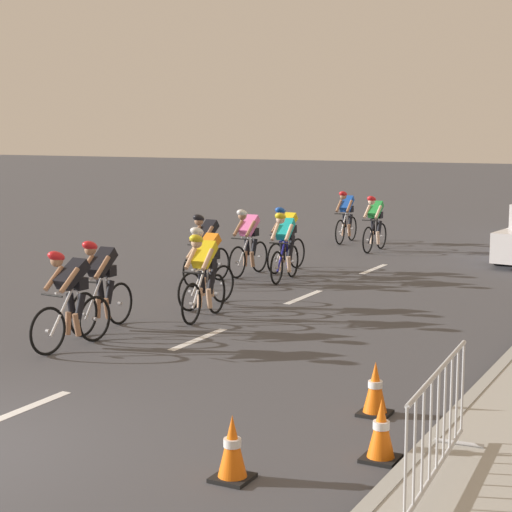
{
  "coord_description": "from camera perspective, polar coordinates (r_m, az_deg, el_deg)",
  "views": [
    {
      "loc": [
        7.15,
        -6.07,
        3.3
      ],
      "look_at": [
        0.05,
        7.46,
        1.1
      ],
      "focal_mm": 62.02,
      "sensor_mm": 36.0,
      "label": 1
    }
  ],
  "objects": [
    {
      "name": "cyclist_third",
      "position": [
        15.38,
        -3.41,
        -1.23
      ],
      "size": [
        0.44,
        1.72,
        1.56
      ],
      "color": "black",
      "rests_on": "ground"
    },
    {
      "name": "traffic_cone_near",
      "position": [
        10.45,
        7.7,
        -8.51
      ],
      "size": [
        0.36,
        0.36,
        0.64
      ],
      "color": "black",
      "rests_on": "ground"
    },
    {
      "name": "traffic_cone_far",
      "position": [
        9.09,
        8.08,
        -11.09
      ],
      "size": [
        0.36,
        0.36,
        0.64
      ],
      "color": "black",
      "rests_on": "ground"
    },
    {
      "name": "lane_markings_centre",
      "position": [
        14.08,
        -3.72,
        -5.37
      ],
      "size": [
        0.14,
        17.6,
        0.01
      ],
      "color": "white",
      "rests_on": "ground"
    },
    {
      "name": "traffic_cone_mid",
      "position": [
        8.54,
        -1.54,
        -12.31
      ],
      "size": [
        0.36,
        0.36,
        0.64
      ],
      "color": "black",
      "rests_on": "ground"
    },
    {
      "name": "cyclist_lead",
      "position": [
        13.6,
        -11.9,
        -2.64
      ],
      "size": [
        0.44,
        1.72,
        1.56
      ],
      "color": "black",
      "rests_on": "ground"
    },
    {
      "name": "cyclist_ninth",
      "position": [
        24.16,
        7.66,
        2.15
      ],
      "size": [
        0.42,
        1.72,
        1.56
      ],
      "color": "black",
      "rests_on": "ground"
    },
    {
      "name": "cyclist_fifth",
      "position": [
        18.91,
        -3.24,
        0.54
      ],
      "size": [
        0.44,
        1.72,
        1.56
      ],
      "color": "black",
      "rests_on": "ground"
    },
    {
      "name": "crowd_barrier_front",
      "position": [
        8.26,
        11.64,
        -10.73
      ],
      "size": [
        0.64,
        2.32,
        1.07
      ],
      "color": "#B7BABF",
      "rests_on": "sidewalk_slab"
    },
    {
      "name": "cyclist_sixth",
      "position": [
        19.25,
        1.85,
        0.69
      ],
      "size": [
        0.45,
        1.72,
        1.56
      ],
      "color": "black",
      "rests_on": "ground"
    },
    {
      "name": "cyclist_tenth",
      "position": [
        25.89,
        5.83,
        2.58
      ],
      "size": [
        0.42,
        1.72,
        1.56
      ],
      "color": "black",
      "rests_on": "ground"
    },
    {
      "name": "cyclist_eighth",
      "position": [
        20.57,
        1.95,
        1.17
      ],
      "size": [
        0.44,
        1.72,
        1.56
      ],
      "color": "black",
      "rests_on": "ground"
    },
    {
      "name": "cyclist_second",
      "position": [
        14.71,
        -9.99,
        -1.77
      ],
      "size": [
        0.42,
        1.72,
        1.56
      ],
      "color": "black",
      "rests_on": "ground"
    },
    {
      "name": "cyclist_fourth",
      "position": [
        16.46,
        -3.25,
        -0.6
      ],
      "size": [
        0.45,
        1.72,
        1.56
      ],
      "color": "black",
      "rests_on": "ground"
    },
    {
      "name": "cyclist_seventh",
      "position": [
        19.99,
        -0.52,
        0.97
      ],
      "size": [
        0.42,
        1.72,
        1.56
      ],
      "color": "black",
      "rests_on": "ground"
    }
  ]
}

